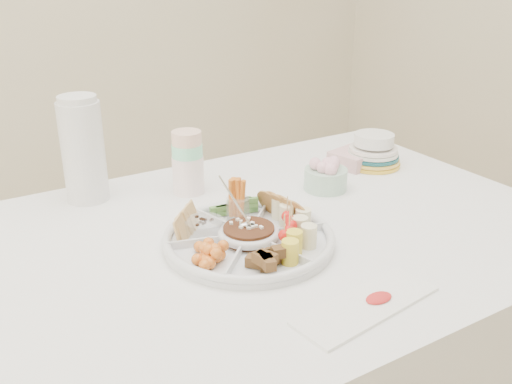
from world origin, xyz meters
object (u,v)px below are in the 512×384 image
thermos (83,148)px  plate_stack (373,149)px  party_tray (249,236)px  dining_table (255,361)px

thermos → plate_stack: 0.85m
party_tray → thermos: thermos is taller
dining_table → thermos: size_ratio=5.32×
dining_table → thermos: 0.71m
thermos → plate_stack: thermos is taller
dining_table → thermos: (-0.28, 0.40, 0.52)m
plate_stack → thermos: bearing=166.4°
dining_table → plate_stack: plate_stack is taller
thermos → plate_stack: size_ratio=1.67×
plate_stack → party_tray: bearing=-157.2°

